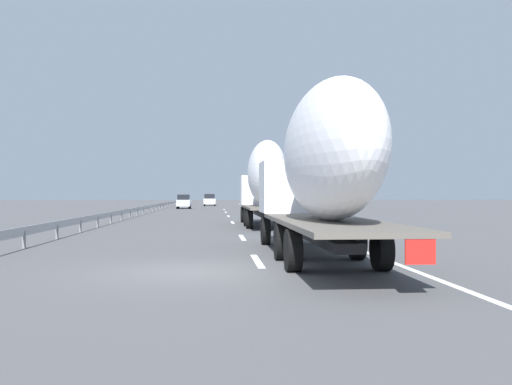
{
  "coord_description": "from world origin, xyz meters",
  "views": [
    {
      "loc": [
        -13.72,
        -0.59,
        1.89
      ],
      "look_at": [
        16.28,
        -2.83,
        1.97
      ],
      "focal_mm": 39.25,
      "sensor_mm": 36.0,
      "label": 1
    }
  ],
  "objects_px": {
    "truck_trailing": "(322,165)",
    "car_silver_hatch": "(184,202)",
    "truck_lead": "(265,180)",
    "road_sign": "(278,190)",
    "car_white_van": "(210,200)"
  },
  "relations": [
    {
      "from": "car_silver_hatch",
      "to": "road_sign",
      "type": "bearing_deg",
      "value": -152.93
    },
    {
      "from": "truck_lead",
      "to": "road_sign",
      "type": "relative_size",
      "value": 3.71
    },
    {
      "from": "truck_trailing",
      "to": "road_sign",
      "type": "bearing_deg",
      "value": -4.7
    },
    {
      "from": "truck_lead",
      "to": "road_sign",
      "type": "bearing_deg",
      "value": -8.68
    },
    {
      "from": "truck_lead",
      "to": "road_sign",
      "type": "xyz_separation_m",
      "value": [
        20.31,
        -3.1,
        -0.47
      ]
    },
    {
      "from": "truck_lead",
      "to": "road_sign",
      "type": "height_order",
      "value": "truck_lead"
    },
    {
      "from": "car_white_van",
      "to": "truck_lead",
      "type": "bearing_deg",
      "value": -176.23
    },
    {
      "from": "truck_lead",
      "to": "car_silver_hatch",
      "type": "height_order",
      "value": "truck_lead"
    },
    {
      "from": "car_white_van",
      "to": "truck_trailing",
      "type": "bearing_deg",
      "value": -177.11
    },
    {
      "from": "truck_trailing",
      "to": "road_sign",
      "type": "distance_m",
      "value": 37.83
    },
    {
      "from": "truck_lead",
      "to": "car_white_van",
      "type": "relative_size",
      "value": 2.89
    },
    {
      "from": "truck_lead",
      "to": "car_silver_hatch",
      "type": "distance_m",
      "value": 40.61
    },
    {
      "from": "truck_lead",
      "to": "car_white_van",
      "type": "height_order",
      "value": "truck_lead"
    },
    {
      "from": "car_silver_hatch",
      "to": "road_sign",
      "type": "distance_m",
      "value": 22.12
    },
    {
      "from": "truck_trailing",
      "to": "car_silver_hatch",
      "type": "bearing_deg",
      "value": 6.91
    }
  ]
}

